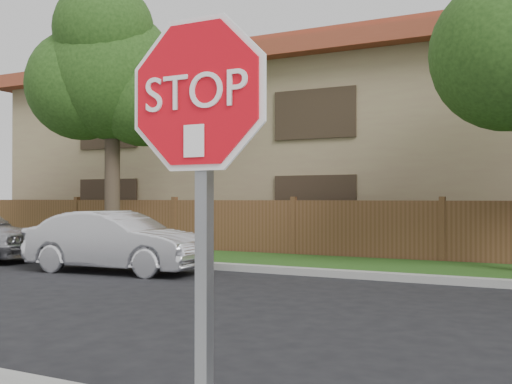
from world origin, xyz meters
The scene contains 7 objects.
far_curb centered at (0.00, 8.15, 0.07)m, with size 70.00×0.30×0.15m, color gray.
grass_strip centered at (0.00, 9.80, 0.06)m, with size 70.00×3.00×0.12m, color #1E4714.
fence centered at (0.00, 11.40, 0.80)m, with size 70.00×0.12×1.60m, color brown.
apartment_building centered at (0.00, 17.00, 3.53)m, with size 35.20×9.20×7.20m.
tree_left centered at (-8.98, 9.57, 5.22)m, with size 4.80×3.90×7.78m.
stop_sign centered at (1.14, -1.48, 1.83)m, with size 1.01×0.13×2.55m.
sedan_left centered at (-6.26, 6.65, 0.69)m, with size 1.45×4.17×1.37m, color silver.
Camera 1 is at (2.65, -3.84, 1.67)m, focal length 42.00 mm.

